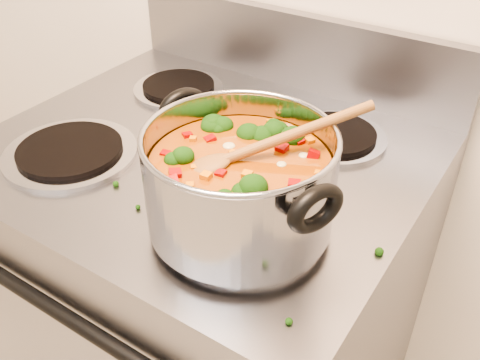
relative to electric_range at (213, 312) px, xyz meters
name	(u,v)px	position (x,y,z in m)	size (l,w,h in m)	color
electric_range	(213,312)	(0.00, 0.00, 0.00)	(0.78, 0.70, 1.08)	gray
stockpot	(240,182)	(0.18, -0.16, 0.54)	(0.33, 0.27, 0.16)	#9A9AA2
wooden_spoon	(250,150)	(0.19, -0.15, 0.59)	(0.20, 0.22, 0.08)	brown
cooktop_crumbs	(261,271)	(0.25, -0.22, 0.46)	(0.22, 0.35, 0.01)	black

